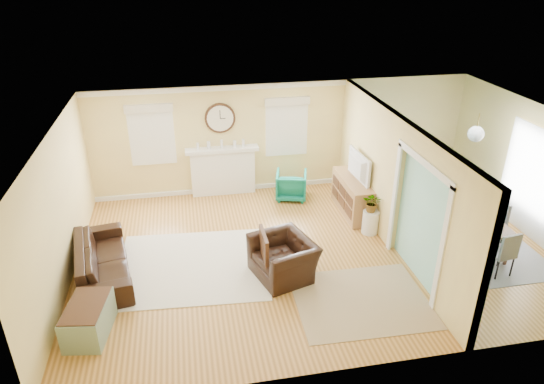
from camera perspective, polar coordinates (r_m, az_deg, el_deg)
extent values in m
plane|color=brown|center=(9.57, 5.08, -6.85)|extent=(9.00, 9.00, 0.00)
cube|color=#D0B777|center=(11.61, 1.42, 6.55)|extent=(9.00, 0.02, 2.60)
cube|color=#D0B777|center=(6.52, 12.63, -11.27)|extent=(9.00, 0.02, 2.60)
cube|color=#D0B777|center=(8.90, -23.74, -2.21)|extent=(0.02, 6.00, 2.60)
cube|color=#D0B777|center=(10.99, 28.64, 2.05)|extent=(0.02, 6.00, 2.60)
cube|color=white|center=(8.44, 5.78, 8.12)|extent=(9.00, 6.00, 0.02)
cube|color=#D0B777|center=(10.60, 11.21, 4.08)|extent=(0.12, 3.20, 2.60)
cube|color=#D0B777|center=(7.53, 21.85, -7.14)|extent=(0.12, 1.00, 2.60)
cube|color=#D0B777|center=(8.11, 18.16, 4.66)|extent=(0.12, 1.80, 0.40)
cube|color=white|center=(9.32, 14.18, -0.76)|extent=(0.04, 0.12, 2.20)
cube|color=white|center=(7.95, 19.36, -6.53)|extent=(0.04, 0.12, 2.20)
cube|color=white|center=(8.15, 17.53, 3.33)|extent=(0.04, 1.92, 0.12)
cube|color=#87CFC6|center=(9.46, 14.61, 0.93)|extent=(0.02, 6.00, 2.60)
cube|color=white|center=(11.58, -5.79, 2.36)|extent=(1.50, 0.24, 1.10)
cube|color=white|center=(11.33, -5.90, 4.99)|extent=(1.70, 0.30, 0.08)
cube|color=black|center=(11.69, -5.82, 2.33)|extent=(0.85, 0.02, 0.75)
cube|color=gold|center=(11.62, -5.76, 1.76)|extent=(0.85, 0.02, 0.62)
cylinder|color=#452817|center=(11.21, -6.13, 8.64)|extent=(0.70, 0.06, 0.70)
cylinder|color=silver|center=(11.17, -6.12, 8.58)|extent=(0.60, 0.01, 0.60)
cube|color=black|center=(11.14, -6.14, 9.07)|extent=(0.02, 0.01, 0.20)
cube|color=black|center=(11.17, -5.80, 8.60)|extent=(0.12, 0.01, 0.02)
cube|color=white|center=(11.30, -13.96, 6.56)|extent=(0.90, 0.03, 1.30)
cube|color=white|center=(11.27, -13.96, 6.51)|extent=(1.00, 0.04, 1.40)
cube|color=beige|center=(11.05, -14.32, 9.51)|extent=(1.05, 0.10, 0.18)
cube|color=white|center=(11.52, 1.70, 7.70)|extent=(0.90, 0.03, 1.30)
cube|color=white|center=(11.50, 1.73, 7.66)|extent=(1.00, 0.04, 1.40)
cube|color=beige|center=(11.27, 1.81, 10.63)|extent=(1.05, 0.10, 0.18)
cube|color=white|center=(11.04, 28.30, 1.10)|extent=(0.03, 1.60, 2.10)
cube|color=white|center=(11.02, 28.18, 1.09)|extent=(0.03, 1.70, 2.20)
cylinder|color=gold|center=(9.74, 23.11, 7.69)|extent=(0.02, 0.02, 0.30)
sphere|color=white|center=(9.82, 22.86, 6.31)|extent=(0.30, 0.30, 0.30)
cube|color=beige|center=(9.21, -9.38, -8.53)|extent=(2.89, 2.56, 0.01)
cube|color=tan|center=(8.42, 10.44, -12.42)|extent=(2.24, 1.85, 0.01)
cube|color=slate|center=(10.51, 21.54, -5.46)|extent=(2.39, 2.99, 0.01)
imported|color=black|center=(9.19, -19.35, -7.58)|extent=(1.23, 2.31, 0.64)
imported|color=black|center=(8.67, 1.35, -7.77)|extent=(1.24, 1.33, 0.71)
imported|color=#0B6A57|center=(11.39, 2.28, 0.82)|extent=(0.86, 0.87, 0.65)
cube|color=gray|center=(8.03, -20.78, -13.86)|extent=(0.71, 1.01, 0.52)
cube|color=#452817|center=(7.86, -21.09, -12.35)|extent=(0.67, 0.96, 0.02)
cube|color=#9D7049|center=(10.86, 9.52, -0.42)|extent=(0.51, 1.54, 0.80)
cube|color=#452817|center=(10.33, 9.06, -0.92)|extent=(0.01, 0.41, 0.22)
cube|color=#452817|center=(10.45, 8.96, -2.24)|extent=(0.01, 0.41, 0.22)
cube|color=#452817|center=(10.72, 8.27, 0.18)|extent=(0.01, 0.41, 0.22)
cube|color=#452817|center=(10.84, 8.18, -1.11)|extent=(0.01, 0.41, 0.22)
cube|color=#452817|center=(11.11, 7.53, 1.20)|extent=(0.01, 0.41, 0.22)
cube|color=#452817|center=(11.23, 7.45, -0.05)|extent=(0.01, 0.41, 0.22)
imported|color=black|center=(10.57, 9.70, 2.97)|extent=(0.20, 1.05, 0.60)
cylinder|color=white|center=(10.19, 11.49, -3.48)|extent=(0.34, 0.34, 0.50)
imported|color=#337F33|center=(9.97, 11.72, -1.20)|extent=(0.48, 0.46, 0.42)
imported|color=#452817|center=(10.36, 21.83, -3.92)|extent=(1.18, 1.95, 0.66)
cube|color=slate|center=(11.20, 19.07, -0.51)|extent=(0.51, 0.51, 0.05)
cube|color=slate|center=(11.10, 19.25, 0.62)|extent=(0.41, 0.17, 0.49)
cylinder|color=black|center=(11.51, 18.91, -1.05)|extent=(0.03, 0.03, 0.41)
cylinder|color=black|center=(11.32, 20.07, -1.72)|extent=(0.03, 0.03, 0.41)
cylinder|color=black|center=(11.29, 17.72, -1.41)|extent=(0.03, 0.03, 0.41)
cylinder|color=black|center=(11.09, 18.88, -2.11)|extent=(0.03, 0.03, 0.41)
cube|color=slate|center=(9.58, 25.31, -6.54)|extent=(0.44, 0.44, 0.05)
cube|color=slate|center=(9.47, 25.58, -5.34)|extent=(0.40, 0.10, 0.47)
cylinder|color=black|center=(9.50, 24.96, -8.37)|extent=(0.03, 0.03, 0.39)
cylinder|color=black|center=(9.69, 23.73, -7.40)|extent=(0.03, 0.03, 0.39)
cylinder|color=black|center=(9.71, 26.37, -7.93)|extent=(0.03, 0.03, 0.39)
cylinder|color=black|center=(9.89, 25.15, -7.00)|extent=(0.03, 0.03, 0.39)
cube|color=white|center=(10.04, 18.58, -3.38)|extent=(0.49, 0.49, 0.05)
cube|color=white|center=(9.92, 18.79, -2.04)|extent=(0.10, 0.45, 0.53)
cylinder|color=black|center=(10.24, 17.08, -4.18)|extent=(0.03, 0.03, 0.45)
cylinder|color=black|center=(10.37, 18.95, -4.06)|extent=(0.03, 0.03, 0.45)
cylinder|color=black|center=(9.95, 17.77, -5.22)|extent=(0.03, 0.03, 0.45)
cylinder|color=black|center=(10.09, 19.69, -5.08)|extent=(0.03, 0.03, 0.45)
cube|color=slate|center=(10.65, 24.71, -3.16)|extent=(0.48, 0.48, 0.05)
cube|color=slate|center=(10.55, 24.94, -2.08)|extent=(0.16, 0.38, 0.46)
cylinder|color=black|center=(10.67, 25.50, -4.62)|extent=(0.03, 0.03, 0.38)
cylinder|color=black|center=(10.57, 23.92, -4.57)|extent=(0.03, 0.03, 0.38)
cylinder|color=black|center=(10.93, 25.06, -3.80)|extent=(0.03, 0.03, 0.38)
cylinder|color=black|center=(10.83, 23.51, -3.74)|extent=(0.03, 0.03, 0.38)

